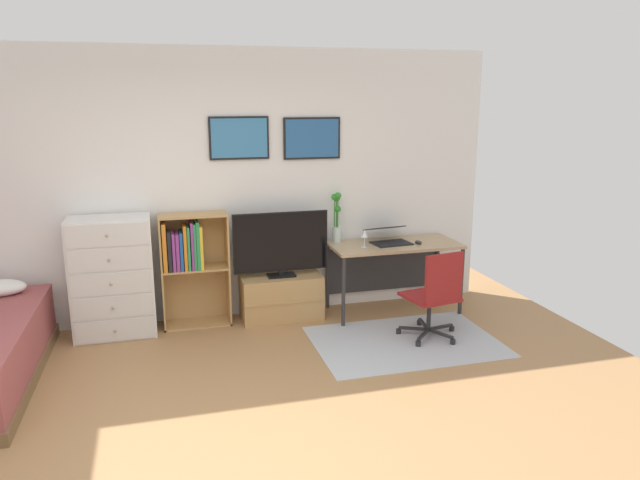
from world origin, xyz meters
name	(u,v)px	position (x,y,z in m)	size (l,w,h in m)	color
ground_plane	(233,442)	(0.00, 0.00, 0.00)	(7.20, 7.20, 0.00)	#A87A4C
wall_back_with_posters	(198,187)	(0.01, 2.43, 1.36)	(6.12, 0.09, 2.70)	white
area_rug	(405,341)	(1.77, 1.25, 0.00)	(1.70, 1.20, 0.01)	#B2B7BC
dresser	(113,277)	(-0.83, 2.15, 0.57)	(0.75, 0.46, 1.14)	silver
bookshelf	(189,259)	(-0.11, 2.22, 0.68)	(0.66, 0.30, 1.12)	tan
tv_stand	(281,297)	(0.79, 2.17, 0.23)	(0.82, 0.41, 0.45)	tan
television	(281,244)	(0.79, 2.15, 0.79)	(0.96, 0.16, 0.66)	black
desk	(391,254)	(1.97, 2.14, 0.61)	(1.34, 0.62, 0.74)	tan
office_chair	(436,293)	(2.05, 1.23, 0.46)	(0.58, 0.57, 0.86)	#232326
laptop	(388,236)	(1.93, 2.13, 0.81)	(0.43, 0.46, 0.17)	black
computer_mouse	(418,242)	(2.20, 1.98, 0.76)	(0.06, 0.10, 0.03)	#262628
bamboo_vase	(337,217)	(1.41, 2.29, 1.01)	(0.10, 0.10, 0.53)	silver
wine_glass	(364,234)	(1.62, 2.00, 0.87)	(0.07, 0.07, 0.18)	silver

